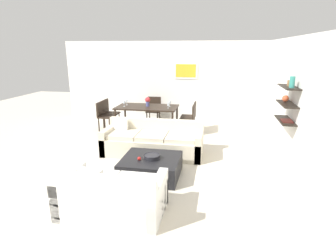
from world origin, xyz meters
TOP-DOWN VIEW (x-y plane):
  - ground_plane at (0.00, 0.00)m, footprint 18.00×18.00m
  - back_wall_unit at (0.30, 3.53)m, footprint 8.40×0.09m
  - right_wall_shelf_unit at (3.03, 0.59)m, footprint 0.34×8.20m
  - sofa_beige at (-0.03, 0.34)m, footprint 2.35×0.90m
  - loveseat_white at (-0.06, -2.22)m, footprint 1.56×0.90m
  - coffee_table at (0.21, -0.85)m, footprint 1.12×1.03m
  - decorative_bowl at (0.24, -0.88)m, footprint 0.32×0.32m
  - apple_on_coffee_table at (0.02, -1.00)m, footprint 0.07×0.07m
  - dining_table at (-0.67, 2.26)m, footprint 1.85×0.99m
  - dining_chair_right_far at (0.66, 2.48)m, footprint 0.44×0.44m
  - dining_chair_head at (-0.67, 3.16)m, footprint 0.44×0.44m
  - dining_chair_right_near at (0.66, 2.04)m, footprint 0.44×0.44m
  - dining_chair_left_near at (-2.00, 2.04)m, footprint 0.44×0.44m
  - dining_chair_left_far at (-2.00, 2.48)m, footprint 0.44×0.44m
  - wine_glass_left_far at (-1.35, 2.38)m, footprint 0.06×0.06m
  - wine_glass_right_far at (0.01, 2.38)m, footprint 0.08×0.08m
  - wine_glass_right_near at (0.01, 2.14)m, footprint 0.06×0.06m
  - wine_glass_left_near at (-1.35, 2.14)m, footprint 0.06×0.06m
  - centerpiece_vase at (-0.66, 2.30)m, footprint 0.16×0.16m

SIDE VIEW (x-z plane):
  - ground_plane at x=0.00m, z-range 0.00..0.00m
  - coffee_table at x=0.21m, z-range 0.00..0.38m
  - sofa_beige at x=-0.03m, z-range -0.10..0.68m
  - loveseat_white at x=-0.06m, z-range -0.10..0.68m
  - apple_on_coffee_table at x=0.02m, z-range 0.38..0.45m
  - decorative_bowl at x=0.24m, z-range 0.38..0.47m
  - dining_chair_right_far at x=0.66m, z-range 0.06..0.94m
  - dining_chair_head at x=-0.67m, z-range 0.06..0.94m
  - dining_chair_right_near at x=0.66m, z-range 0.06..0.94m
  - dining_chair_left_near at x=-2.00m, z-range 0.06..0.94m
  - dining_chair_left_far at x=-2.00m, z-range 0.06..0.94m
  - dining_table at x=-0.67m, z-range 0.31..1.06m
  - wine_glass_right_near at x=0.01m, z-range 0.78..0.93m
  - wine_glass_left_far at x=-1.35m, z-range 0.78..0.95m
  - wine_glass_left_near at x=-1.35m, z-range 0.79..0.96m
  - wine_glass_right_far at x=0.01m, z-range 0.79..0.96m
  - centerpiece_vase at x=-0.66m, z-range 0.77..1.06m
  - right_wall_shelf_unit at x=3.03m, z-range 0.00..2.70m
  - back_wall_unit at x=0.30m, z-range 0.00..2.70m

